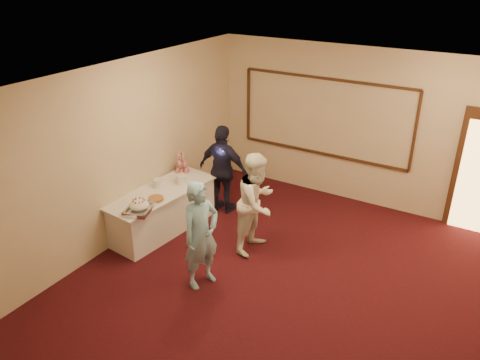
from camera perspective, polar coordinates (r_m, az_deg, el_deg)
name	(u,v)px	position (r m, az deg, el deg)	size (l,w,h in m)	color
floor	(278,298)	(6.89, 4.62, -14.14)	(7.00, 7.00, 0.00)	black
room_walls	(283,168)	(5.82, 5.31, 1.44)	(6.04, 7.04, 3.02)	beige
wall_molding	(324,117)	(9.26, 10.26, 7.53)	(3.45, 0.04, 1.55)	#361710
buffet_table	(162,210)	(8.32, -9.47, -3.65)	(1.02, 2.16, 0.77)	silver
pavlova_tray	(139,207)	(7.52, -12.19, -3.19)	(0.50, 0.56, 0.19)	#ADAFB4
cupcake_stand	(182,164)	(8.76, -7.11, 1.96)	(0.29, 0.29, 0.42)	#D25472
plate_stack_a	(159,183)	(8.24, -9.89, -0.39)	(0.18, 0.18, 0.15)	white
plate_stack_b	(181,179)	(8.31, -7.18, 0.06)	(0.20, 0.20, 0.16)	white
tart	(156,199)	(7.81, -10.22, -2.32)	(0.29, 0.29, 0.06)	white
man	(201,235)	(6.71, -4.78, -6.70)	(0.60, 0.39, 1.65)	#8AC1DD
woman	(257,203)	(7.48, 2.09, -2.80)	(0.82, 0.64, 1.69)	white
guest	(223,170)	(8.63, -2.06, 1.25)	(1.00, 0.41, 1.70)	black
camera_flash	(222,151)	(8.36, -2.20, 3.53)	(0.07, 0.04, 0.05)	white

